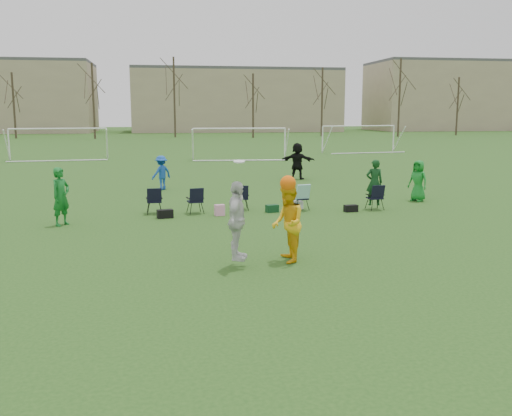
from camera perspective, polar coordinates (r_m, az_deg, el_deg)
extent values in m
plane|color=#224C17|center=(13.49, -0.07, -6.42)|extent=(260.00, 260.00, 0.00)
imported|color=#136C24|center=(19.82, -18.92, 1.09)|extent=(0.79, 0.84, 1.93)
imported|color=#1749AE|center=(27.76, -9.44, 3.50)|extent=(1.21, 1.14, 1.64)
imported|color=#167D26|center=(24.85, 15.90, 2.64)|extent=(0.93, 1.00, 1.72)
imported|color=black|center=(31.76, 4.16, 4.71)|extent=(1.95, 1.38, 2.03)
imported|color=silver|center=(13.60, -1.93, -1.30)|extent=(0.79, 1.20, 1.90)
imported|color=yellow|center=(14.19, 3.18, -1.56)|extent=(0.78, 0.98, 1.96)
sphere|color=#FF650D|center=(14.03, 3.22, 2.48)|extent=(0.39, 0.39, 0.39)
cylinder|color=white|center=(13.51, -1.69, 4.68)|extent=(0.27, 0.27, 0.07)
imported|color=#103B17|center=(22.38, 11.76, 2.52)|extent=(0.69, 0.50, 1.77)
cube|color=black|center=(20.43, -9.09, -0.58)|extent=(0.60, 0.40, 0.30)
cube|color=#EA97BF|center=(20.68, -3.66, -0.21)|extent=(0.38, 0.28, 0.40)
cube|color=#103C1D|center=(21.35, 1.62, -0.05)|extent=(0.50, 0.38, 0.28)
cube|color=white|center=(21.99, 3.62, 0.27)|extent=(0.47, 0.38, 0.32)
cylinder|color=white|center=(22.11, 4.42, 0.29)|extent=(0.26, 0.26, 0.30)
cube|color=black|center=(21.73, 9.47, -0.03)|extent=(0.53, 0.32, 0.26)
cube|color=black|center=(21.38, -10.15, 0.74)|extent=(0.63, 0.63, 0.96)
cube|color=black|center=(21.18, -6.10, 0.76)|extent=(0.70, 0.70, 0.96)
cube|color=black|center=(21.82, -1.52, 1.07)|extent=(0.63, 0.63, 0.96)
cube|color=black|center=(21.82, 4.42, 1.04)|extent=(0.74, 0.74, 0.96)
cube|color=black|center=(22.36, 11.80, 1.08)|extent=(0.66, 0.66, 0.96)
cylinder|color=white|center=(47.95, -23.47, 5.83)|extent=(0.12, 0.12, 2.40)
cylinder|color=white|center=(47.37, -14.68, 6.27)|extent=(0.12, 0.12, 2.40)
cylinder|color=white|center=(47.47, -19.19, 7.51)|extent=(7.28, 0.76, 0.12)
cylinder|color=white|center=(45.18, -6.34, 6.37)|extent=(0.12, 0.12, 2.40)
cylinder|color=white|center=(45.66, 2.91, 6.45)|extent=(0.12, 0.12, 2.40)
cylinder|color=white|center=(45.23, -1.70, 7.95)|extent=(7.29, 0.63, 0.12)
cylinder|color=white|center=(52.39, 6.67, 6.81)|extent=(0.12, 0.12, 2.40)
cylinder|color=white|center=(55.77, 13.58, 6.78)|extent=(0.12, 0.12, 2.40)
cylinder|color=white|center=(53.94, 10.27, 8.08)|extent=(7.25, 1.13, 0.12)
cylinder|color=#382B21|center=(86.61, -23.06, 9.40)|extent=(0.28, 0.28, 9.00)
cylinder|color=#382B21|center=(81.79, -15.95, 10.24)|extent=(0.28, 0.28, 10.20)
cylinder|color=#382B21|center=(84.34, -8.17, 10.89)|extent=(0.28, 0.28, 11.40)
cylinder|color=#382B21|center=(82.35, -0.30, 10.18)|extent=(0.28, 0.28, 9.00)
cylinder|color=#382B21|center=(87.68, 6.62, 10.48)|extent=(0.28, 0.28, 10.20)
cylinder|color=#382B21|center=(88.57, 14.15, 10.63)|extent=(0.28, 0.28, 11.40)
cylinder|color=#382B21|center=(96.08, 19.51, 9.56)|extent=(0.28, 0.28, 9.00)
cube|color=tan|center=(109.72, -2.10, 10.56)|extent=(38.00, 16.00, 11.00)
cube|color=tan|center=(122.90, 18.56, 10.44)|extent=(30.00, 16.00, 13.00)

